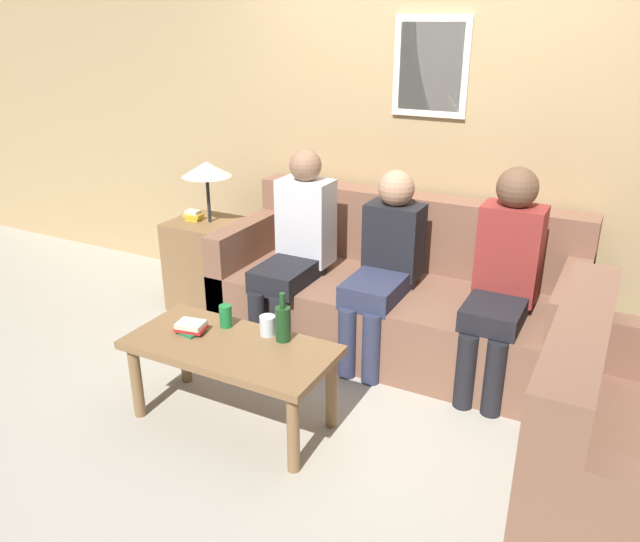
% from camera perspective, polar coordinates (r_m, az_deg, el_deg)
% --- Properties ---
extents(ground_plane, '(16.00, 16.00, 0.00)m').
position_cam_1_polar(ground_plane, '(3.73, 3.53, -9.99)').
color(ground_plane, '#ADA899').
extents(wall_back, '(9.00, 0.08, 2.60)m').
position_cam_1_polar(wall_back, '(4.18, 9.92, 12.49)').
color(wall_back, tan).
rests_on(wall_back, ground_plane).
extents(couch_main, '(2.23, 0.92, 0.92)m').
position_cam_1_polar(couch_main, '(4.03, 6.86, -2.44)').
color(couch_main, brown).
rests_on(couch_main, ground_plane).
extents(coffee_table, '(1.07, 0.51, 0.46)m').
position_cam_1_polar(coffee_table, '(3.22, -8.15, -7.69)').
color(coffee_table, olive).
rests_on(coffee_table, ground_plane).
extents(side_table_with_lamp, '(0.45, 0.45, 1.08)m').
position_cam_1_polar(side_table_with_lamp, '(4.57, -10.33, 1.32)').
color(side_table_with_lamp, olive).
rests_on(side_table_with_lamp, ground_plane).
extents(wine_bottle, '(0.08, 0.08, 0.26)m').
position_cam_1_polar(wine_bottle, '(3.15, -3.40, -4.73)').
color(wine_bottle, '#19421E').
rests_on(wine_bottle, coffee_table).
extents(drinking_glass, '(0.08, 0.08, 0.10)m').
position_cam_1_polar(drinking_glass, '(3.23, -4.81, -4.98)').
color(drinking_glass, silver).
rests_on(drinking_glass, coffee_table).
extents(book_stack, '(0.17, 0.13, 0.06)m').
position_cam_1_polar(book_stack, '(3.32, -11.71, -5.06)').
color(book_stack, '#237547').
rests_on(book_stack, coffee_table).
extents(soda_can, '(0.07, 0.07, 0.12)m').
position_cam_1_polar(soda_can, '(3.34, -8.62, -4.09)').
color(soda_can, '#197A38').
rests_on(soda_can, coffee_table).
extents(person_left, '(0.34, 0.66, 1.23)m').
position_cam_1_polar(person_left, '(3.96, -2.17, 2.60)').
color(person_left, black).
rests_on(person_left, ground_plane).
extents(person_middle, '(0.34, 0.66, 1.15)m').
position_cam_1_polar(person_middle, '(3.77, 5.97, 0.99)').
color(person_middle, '#2D334C').
rests_on(person_middle, ground_plane).
extents(person_right, '(0.34, 0.62, 1.25)m').
position_cam_1_polar(person_right, '(3.57, 16.43, -0.20)').
color(person_right, black).
rests_on(person_right, ground_plane).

